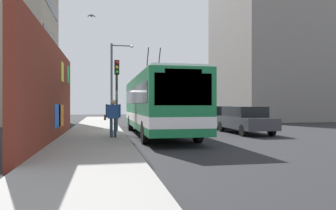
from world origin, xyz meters
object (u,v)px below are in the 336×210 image
traffic_light (117,83)px  parked_car_black (215,116)px  city_bus (158,103)px  parked_car_dark_gray (244,119)px  pedestrian_at_curb (113,115)px  street_lamp (114,77)px

traffic_light → parked_car_black: bearing=-62.8°
city_bus → traffic_light: size_ratio=2.82×
parked_car_dark_gray → pedestrian_at_curb: size_ratio=2.75×
city_bus → pedestrian_at_curb: bearing=129.5°
street_lamp → traffic_light: bearing=179.2°
city_bus → street_lamp: street_lamp is taller
parked_car_dark_gray → traffic_light: (1.44, 7.35, 2.12)m
city_bus → pedestrian_at_curb: city_bus is taller
parked_car_dark_gray → parked_car_black: size_ratio=1.14×
parked_car_dark_gray → street_lamp: bearing=37.6°
parked_car_black → pedestrian_at_curb: pedestrian_at_curb is taller
parked_car_dark_gray → parked_car_black: (5.22, 0.00, -0.00)m
parked_car_dark_gray → traffic_light: size_ratio=1.18×
city_bus → street_lamp: (9.62, 2.03, 2.15)m
city_bus → traffic_light: city_bus is taller
pedestrian_at_curb → street_lamp: street_lamp is taller
city_bus → parked_car_dark_gray: city_bus is taller
city_bus → street_lamp: bearing=11.9°
parked_car_dark_gray → street_lamp: street_lamp is taller
city_bus → parked_car_dark_gray: 5.29m
street_lamp → city_bus: bearing=-168.1°
parked_car_dark_gray → traffic_light: bearing=78.9°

